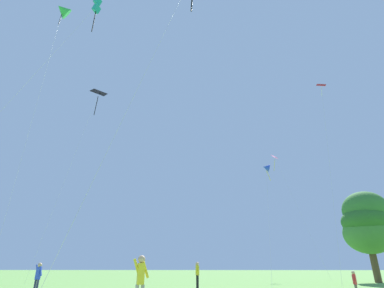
{
  "coord_description": "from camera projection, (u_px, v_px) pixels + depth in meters",
  "views": [
    {
      "loc": [
        2.3,
        -6.0,
        1.4
      ],
      "look_at": [
        0.83,
        23.16,
        13.66
      ],
      "focal_mm": 27.63,
      "sensor_mm": 36.0,
      "label": 1
    }
  ],
  "objects": [
    {
      "name": "person_with_spool",
      "position": [
        197.0,
        272.0,
        21.86
      ],
      "size": [
        0.32,
        0.56,
        1.8
      ],
      "color": "black",
      "rests_on": "ground_plane"
    },
    {
      "name": "kite_red_high",
      "position": [
        322.0,
        98.0,
        34.44
      ],
      "size": [
        4.48,
        5.65,
        22.23
      ],
      "color": "red",
      "rests_on": "ground_plane"
    },
    {
      "name": "kite_black_large",
      "position": [
        97.0,
        99.0,
        44.5
      ],
      "size": [
        2.32,
        10.79,
        27.16
      ],
      "color": "black",
      "rests_on": "ground_plane"
    },
    {
      "name": "tree_left_oak",
      "position": [
        367.0,
        223.0,
        31.83
      ],
      "size": [
        5.12,
        5.18,
        9.27
      ],
      "color": "brown",
      "rests_on": "ground_plane"
    },
    {
      "name": "kite_green_small",
      "position": [
        63.0,
        10.0,
        33.58
      ],
      "size": [
        2.96,
        5.31,
        29.41
      ],
      "color": "green",
      "rests_on": "ground_plane"
    },
    {
      "name": "kite_teal_box",
      "position": [
        96.0,
        7.0,
        25.54
      ],
      "size": [
        3.78,
        8.64,
        23.28
      ],
      "color": "teal",
      "rests_on": "ground_plane"
    },
    {
      "name": "person_far_back",
      "position": [
        141.0,
        278.0,
        9.86
      ],
      "size": [
        0.57,
        0.3,
        1.8
      ],
      "color": "gray",
      "rests_on": "ground_plane"
    },
    {
      "name": "person_foreground_watcher",
      "position": [
        38.0,
        276.0,
        15.91
      ],
      "size": [
        0.53,
        0.25,
        1.66
      ],
      "color": "#2D3351",
      "rests_on": "ground_plane"
    },
    {
      "name": "kite_pink_low",
      "position": [
        277.0,
        164.0,
        48.33
      ],
      "size": [
        3.31,
        9.4,
        18.92
      ],
      "color": "pink",
      "rests_on": "ground_plane"
    },
    {
      "name": "person_child_small",
      "position": [
        355.0,
        282.0,
        15.01
      ],
      "size": [
        0.32,
        0.34,
        1.26
      ],
      "color": "#665B4C",
      "rests_on": "ground_plane"
    },
    {
      "name": "kite_blue_delta",
      "position": [
        266.0,
        168.0,
        30.84
      ],
      "size": [
        3.27,
        11.84,
        11.57
      ],
      "color": "blue",
      "rests_on": "ground_plane"
    }
  ]
}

